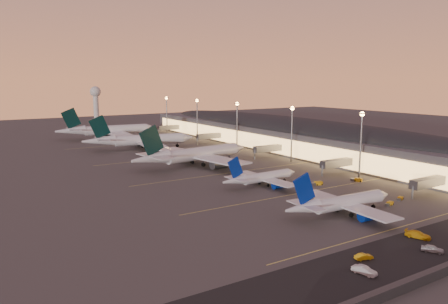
{
  "coord_description": "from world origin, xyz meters",
  "views": [
    {
      "loc": [
        -98.11,
        -112.07,
        37.88
      ],
      "look_at": [
        2.0,
        45.0,
        7.0
      ],
      "focal_mm": 35.0,
      "sensor_mm": 36.0,
      "label": 1
    }
  ],
  "objects_px": {
    "airliner_narrow_south": "(341,203)",
    "service_van_f": "(364,257)",
    "airliner_wide_near": "(194,155)",
    "baggage_tug_b": "(400,199)",
    "baggage_tug_c": "(317,183)",
    "service_van_a": "(364,270)",
    "airliner_narrow_north": "(261,178)",
    "baggage_tug_d": "(357,180)",
    "service_van_c": "(433,249)",
    "airliner_wide_far": "(108,130)",
    "baggage_tug_a": "(389,204)",
    "service_van_b": "(418,235)",
    "airliner_wide_mid": "(140,140)",
    "radar_tower": "(96,99)"
  },
  "relations": [
    {
      "from": "airliner_narrow_south",
      "to": "service_van_f",
      "type": "relative_size",
      "value": 9.43
    },
    {
      "from": "airliner_wide_near",
      "to": "baggage_tug_b",
      "type": "relative_size",
      "value": 17.55
    },
    {
      "from": "baggage_tug_c",
      "to": "service_van_a",
      "type": "bearing_deg",
      "value": -115.3
    },
    {
      "from": "airliner_narrow_north",
      "to": "baggage_tug_b",
      "type": "distance_m",
      "value": 46.77
    },
    {
      "from": "baggage_tug_d",
      "to": "airliner_narrow_north",
      "type": "bearing_deg",
      "value": -136.93
    },
    {
      "from": "baggage_tug_b",
      "to": "service_van_a",
      "type": "distance_m",
      "value": 61.03
    },
    {
      "from": "airliner_narrow_north",
      "to": "baggage_tug_d",
      "type": "relative_size",
      "value": 7.48
    },
    {
      "from": "airliner_narrow_south",
      "to": "airliner_wide_near",
      "type": "bearing_deg",
      "value": 93.82
    },
    {
      "from": "baggage_tug_c",
      "to": "service_van_c",
      "type": "relative_size",
      "value": 0.96
    },
    {
      "from": "baggage_tug_c",
      "to": "airliner_wide_far",
      "type": "bearing_deg",
      "value": 110.15
    },
    {
      "from": "baggage_tug_c",
      "to": "service_van_f",
      "type": "xyz_separation_m",
      "value": [
        -39.45,
        -54.2,
        0.09
      ]
    },
    {
      "from": "service_van_f",
      "to": "airliner_wide_near",
      "type": "bearing_deg",
      "value": 4.9
    },
    {
      "from": "airliner_wide_far",
      "to": "baggage_tug_a",
      "type": "distance_m",
      "value": 199.34
    },
    {
      "from": "airliner_wide_near",
      "to": "baggage_tug_b",
      "type": "distance_m",
      "value": 89.57
    },
    {
      "from": "airliner_narrow_north",
      "to": "service_van_f",
      "type": "xyz_separation_m",
      "value": [
        -21.24,
        -63.95,
        -2.41
      ]
    },
    {
      "from": "baggage_tug_c",
      "to": "airliner_wide_near",
      "type": "bearing_deg",
      "value": 122.48
    },
    {
      "from": "baggage_tug_c",
      "to": "service_van_b",
      "type": "relative_size",
      "value": 0.75
    },
    {
      "from": "baggage_tug_b",
      "to": "service_van_b",
      "type": "distance_m",
      "value": 35.22
    },
    {
      "from": "airliner_wide_near",
      "to": "service_van_c",
      "type": "xyz_separation_m",
      "value": [
        -2.51,
        -115.47,
        -4.29
      ]
    },
    {
      "from": "airliner_narrow_south",
      "to": "airliner_wide_near",
      "type": "distance_m",
      "value": 85.59
    },
    {
      "from": "airliner_wide_far",
      "to": "service_van_a",
      "type": "relative_size",
      "value": 13.11
    },
    {
      "from": "airliner_narrow_north",
      "to": "service_van_f",
      "type": "height_order",
      "value": "airliner_narrow_north"
    },
    {
      "from": "airliner_narrow_north",
      "to": "baggage_tug_a",
      "type": "xyz_separation_m",
      "value": [
        18.37,
        -40.56,
        -2.62
      ]
    },
    {
      "from": "airliner_narrow_south",
      "to": "baggage_tug_b",
      "type": "distance_m",
      "value": 28.38
    },
    {
      "from": "baggage_tug_a",
      "to": "service_van_b",
      "type": "height_order",
      "value": "service_van_b"
    },
    {
      "from": "airliner_wide_mid",
      "to": "service_van_b",
      "type": "height_order",
      "value": "airliner_wide_mid"
    },
    {
      "from": "baggage_tug_b",
      "to": "baggage_tug_d",
      "type": "relative_size",
      "value": 0.79
    },
    {
      "from": "airliner_wide_mid",
      "to": "baggage_tug_c",
      "type": "xyz_separation_m",
      "value": [
        23.0,
        -113.04,
        -4.48
      ]
    },
    {
      "from": "airliner_narrow_south",
      "to": "airliner_wide_mid",
      "type": "bearing_deg",
      "value": 94.58
    },
    {
      "from": "airliner_narrow_north",
      "to": "airliner_wide_far",
      "type": "xyz_separation_m",
      "value": [
        -5.48,
        157.29,
        2.26
      ]
    },
    {
      "from": "airliner_narrow_south",
      "to": "airliner_wide_mid",
      "type": "height_order",
      "value": "airliner_wide_mid"
    },
    {
      "from": "baggage_tug_a",
      "to": "airliner_narrow_south",
      "type": "bearing_deg",
      "value": 163.91
    },
    {
      "from": "radar_tower",
      "to": "baggage_tug_d",
      "type": "distance_m",
      "value": 265.14
    },
    {
      "from": "service_van_c",
      "to": "airliner_narrow_south",
      "type": "bearing_deg",
      "value": 53.93
    },
    {
      "from": "radar_tower",
      "to": "service_van_a",
      "type": "distance_m",
      "value": 322.07
    },
    {
      "from": "baggage_tug_a",
      "to": "service_van_a",
      "type": "relative_size",
      "value": 0.72
    },
    {
      "from": "baggage_tug_a",
      "to": "baggage_tug_c",
      "type": "xyz_separation_m",
      "value": [
        -0.16,
        30.81,
        0.12
      ]
    },
    {
      "from": "airliner_wide_near",
      "to": "baggage_tug_c",
      "type": "distance_m",
      "value": 59.7
    },
    {
      "from": "airliner_wide_mid",
      "to": "radar_tower",
      "type": "xyz_separation_m",
      "value": [
        19.21,
        146.64,
        16.82
      ]
    },
    {
      "from": "airliner_wide_near",
      "to": "baggage_tug_a",
      "type": "relative_size",
      "value": 17.19
    },
    {
      "from": "baggage_tug_d",
      "to": "baggage_tug_a",
      "type": "bearing_deg",
      "value": -57.76
    },
    {
      "from": "airliner_narrow_north",
      "to": "baggage_tug_c",
      "type": "height_order",
      "value": "airliner_narrow_north"
    },
    {
      "from": "airliner_wide_near",
      "to": "service_van_b",
      "type": "height_order",
      "value": "airliner_wide_near"
    },
    {
      "from": "airliner_narrow_north",
      "to": "airliner_wide_mid",
      "type": "relative_size",
      "value": 0.55
    },
    {
      "from": "radar_tower",
      "to": "service_van_b",
      "type": "relative_size",
      "value": 5.45
    },
    {
      "from": "service_van_c",
      "to": "radar_tower",
      "type": "bearing_deg",
      "value": 56.27
    },
    {
      "from": "airliner_wide_near",
      "to": "airliner_wide_far",
      "type": "distance_m",
      "value": 111.28
    },
    {
      "from": "airliner_narrow_north",
      "to": "service_van_a",
      "type": "bearing_deg",
      "value": -114.16
    },
    {
      "from": "airliner_wide_near",
      "to": "baggage_tug_c",
      "type": "height_order",
      "value": "airliner_wide_near"
    },
    {
      "from": "airliner_narrow_south",
      "to": "service_van_a",
      "type": "height_order",
      "value": "airliner_narrow_south"
    }
  ]
}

